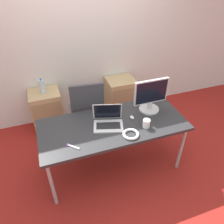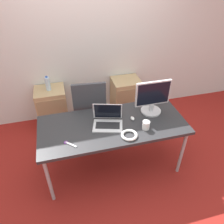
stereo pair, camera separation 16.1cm
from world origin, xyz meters
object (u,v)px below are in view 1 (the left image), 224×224
(office_chair, at_px, (87,118))
(cabinet_right, at_px, (120,97))
(coffee_cup_white, at_px, (146,123))
(cable_coil, at_px, (131,134))
(coffee_cup_brown, at_px, (115,112))
(cabinet_left, at_px, (47,111))
(laptop_center, at_px, (108,121))
(mouse, at_px, (132,117))
(monitor, at_px, (151,96))
(water_bottle, at_px, (42,86))

(office_chair, distance_m, cabinet_right, 0.87)
(coffee_cup_white, xyz_separation_m, cable_coil, (-0.23, -0.08, -0.04))
(coffee_cup_brown, bearing_deg, coffee_cup_white, -51.08)
(cabinet_right, xyz_separation_m, cable_coil, (-0.41, -1.38, 0.42))
(cabinet_left, bearing_deg, laptop_center, -59.17)
(cabinet_right, bearing_deg, cabinet_left, 180.00)
(cabinet_left, xyz_separation_m, cabinet_right, (1.26, 0.00, 0.00))
(coffee_cup_white, bearing_deg, mouse, 114.98)
(office_chair, xyz_separation_m, laptop_center, (0.12, -0.62, 0.39))
(coffee_cup_white, bearing_deg, cabinet_right, 82.01)
(cabinet_left, distance_m, mouse, 1.54)
(laptop_center, xyz_separation_m, coffee_cup_white, (0.41, -0.19, -0.00))
(cabinet_right, distance_m, mouse, 1.22)
(mouse, bearing_deg, cable_coil, -115.97)
(laptop_center, bearing_deg, cable_coil, -55.14)
(cabinet_right, height_order, laptop_center, laptop_center)
(monitor, relative_size, mouse, 6.38)
(office_chair, height_order, cabinet_right, office_chair)
(coffee_cup_brown, bearing_deg, laptop_center, -134.11)
(cable_coil, bearing_deg, coffee_cup_white, 18.34)
(cable_coil, bearing_deg, mouse, 64.03)
(office_chair, distance_m, water_bottle, 0.83)
(cabinet_right, relative_size, water_bottle, 2.93)
(office_chair, xyz_separation_m, mouse, (0.44, -0.61, 0.35))
(water_bottle, xyz_separation_m, coffee_cup_white, (1.08, -1.31, 0.01))
(mouse, height_order, coffee_cup_white, coffee_cup_white)
(coffee_cup_brown, bearing_deg, cabinet_left, 129.77)
(mouse, xyz_separation_m, coffee_cup_white, (0.09, -0.20, 0.04))
(cabinet_left, xyz_separation_m, water_bottle, (0.00, 0.00, 0.45))
(cabinet_left, bearing_deg, mouse, -48.29)
(cabinet_left, relative_size, coffee_cup_white, 6.64)
(laptop_center, bearing_deg, cabinet_left, 120.83)
(office_chair, xyz_separation_m, cable_coil, (0.30, -0.89, 0.35))
(coffee_cup_white, bearing_deg, monitor, 57.66)
(cabinet_right, xyz_separation_m, coffee_cup_white, (-0.18, -1.31, 0.46))
(monitor, distance_m, mouse, 0.36)
(laptop_center, bearing_deg, coffee_cup_brown, 45.89)
(mouse, distance_m, coffee_cup_brown, 0.22)
(water_bottle, height_order, coffee_cup_white, water_bottle)
(cabinet_left, bearing_deg, coffee_cup_brown, -50.23)
(cabinet_left, distance_m, coffee_cup_brown, 1.35)
(office_chair, height_order, cabinet_left, office_chair)
(coffee_cup_white, relative_size, cable_coil, 0.55)
(coffee_cup_white, xyz_separation_m, coffee_cup_brown, (-0.27, 0.33, -0.00))
(water_bottle, xyz_separation_m, cable_coil, (0.85, -1.38, -0.03))
(cabinet_left, relative_size, monitor, 1.53)
(water_bottle, distance_m, mouse, 1.48)
(mouse, xyz_separation_m, coffee_cup_brown, (-0.18, 0.13, 0.03))
(laptop_center, height_order, coffee_cup_white, laptop_center)
(office_chair, distance_m, coffee_cup_white, 1.04)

